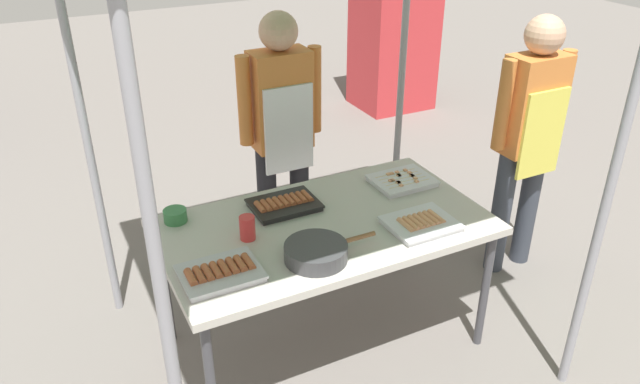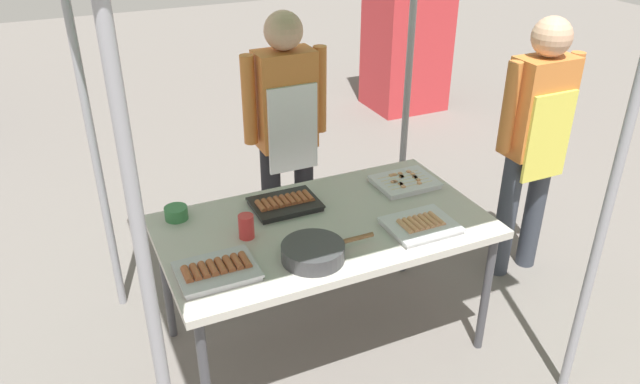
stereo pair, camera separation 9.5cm
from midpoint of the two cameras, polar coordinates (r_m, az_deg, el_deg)
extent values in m
plane|color=#66605B|center=(3.48, 1.16, -13.54)|extent=(18.00, 18.00, 0.00)
cube|color=#B7B2A8|center=(3.04, 1.29, -3.24)|extent=(1.60, 0.90, 0.04)
cylinder|color=#3F3F44|center=(2.79, -9.54, -17.02)|extent=(0.04, 0.04, 0.71)
cylinder|color=#3F3F44|center=(3.34, 15.90, -9.02)|extent=(0.04, 0.04, 0.71)
cylinder|color=#3F3F44|center=(3.38, -13.27, -8.17)|extent=(0.04, 0.04, 0.71)
cylinder|color=#3F3F44|center=(3.84, 8.66, -2.80)|extent=(0.04, 0.04, 0.71)
cylinder|color=gray|center=(1.96, -13.91, -10.84)|extent=(0.04, 0.04, 2.22)
cylinder|color=gray|center=(2.86, 26.28, 0.15)|extent=(0.04, 0.04, 2.22)
cylinder|color=gray|center=(3.36, -19.74, 5.49)|extent=(0.04, 0.04, 2.22)
cylinder|color=gray|center=(3.95, 8.85, 10.16)|extent=(0.04, 0.04, 2.22)
cube|color=#ADADB2|center=(2.70, -8.50, -7.40)|extent=(0.33, 0.25, 0.02)
cube|color=#ADADB2|center=(2.69, -8.53, -7.12)|extent=(0.34, 0.26, 0.01)
cylinder|color=#9E512D|center=(2.66, -11.20, -7.55)|extent=(0.03, 0.11, 0.03)
cylinder|color=#9E512D|center=(2.66, -10.43, -7.37)|extent=(0.03, 0.11, 0.03)
cylinder|color=#9E512D|center=(2.67, -9.67, -7.20)|extent=(0.03, 0.11, 0.03)
cylinder|color=#9E512D|center=(2.68, -8.92, -7.03)|extent=(0.03, 0.11, 0.03)
cylinder|color=#9E512D|center=(2.68, -8.17, -6.85)|extent=(0.03, 0.11, 0.03)
cylinder|color=#9E512D|center=(2.69, -7.42, -6.68)|extent=(0.03, 0.11, 0.03)
cylinder|color=#9E512D|center=(2.70, -6.68, -6.50)|extent=(0.03, 0.11, 0.03)
cylinder|color=#9E512D|center=(2.71, -5.95, -6.33)|extent=(0.03, 0.11, 0.03)
cube|color=silver|center=(3.42, 8.63, 0.80)|extent=(0.32, 0.25, 0.02)
cube|color=silver|center=(3.41, 8.65, 1.04)|extent=(0.33, 0.26, 0.01)
cylinder|color=tan|center=(3.36, 9.31, 0.59)|extent=(0.26, 0.01, 0.01)
cube|color=tan|center=(3.38, 9.97, 0.74)|extent=(0.02, 0.02, 0.02)
cube|color=tan|center=(3.33, 8.52, 0.40)|extent=(0.02, 0.02, 0.02)
cylinder|color=tan|center=(3.38, 8.98, 0.84)|extent=(0.26, 0.01, 0.01)
cube|color=tan|center=(3.41, 9.85, 1.04)|extent=(0.02, 0.02, 0.02)
cube|color=tan|center=(3.36, 8.29, 0.69)|extent=(0.02, 0.02, 0.02)
cube|color=tan|center=(3.36, 8.26, 0.68)|extent=(0.02, 0.02, 0.02)
cylinder|color=tan|center=(3.41, 8.66, 1.10)|extent=(0.26, 0.01, 0.01)
cube|color=tan|center=(3.44, 9.57, 1.30)|extent=(0.02, 0.02, 0.02)
cube|color=tan|center=(3.44, 9.55, 1.30)|extent=(0.02, 0.02, 0.02)
cube|color=tan|center=(3.38, 7.76, 0.90)|extent=(0.02, 0.02, 0.02)
cube|color=tan|center=(3.37, 7.57, 0.85)|extent=(0.02, 0.02, 0.02)
cylinder|color=tan|center=(3.44, 8.34, 1.35)|extent=(0.26, 0.01, 0.01)
cube|color=tan|center=(3.47, 9.34, 1.57)|extent=(0.02, 0.02, 0.02)
cube|color=tan|center=(3.44, 8.35, 1.35)|extent=(0.02, 0.02, 0.02)
cube|color=tan|center=(3.44, 8.33, 1.35)|extent=(0.02, 0.02, 0.02)
cylinder|color=tan|center=(3.46, 8.02, 1.59)|extent=(0.26, 0.01, 0.01)
cube|color=tan|center=(3.45, 7.72, 1.53)|extent=(0.02, 0.02, 0.02)
cube|color=tan|center=(3.47, 8.21, 1.63)|extent=(0.02, 0.02, 0.02)
cube|color=tan|center=(3.50, 8.97, 1.80)|extent=(0.02, 0.02, 0.02)
cube|color=tan|center=(3.44, 7.38, 1.46)|extent=(0.02, 0.02, 0.02)
cube|color=black|center=(3.16, -2.40, -1.26)|extent=(0.33, 0.24, 0.02)
cube|color=black|center=(3.16, -2.40, -1.01)|extent=(0.34, 0.25, 0.01)
cylinder|color=#9E512D|center=(3.11, -4.64, -1.35)|extent=(0.03, 0.11, 0.03)
cylinder|color=#9E512D|center=(3.12, -4.08, -1.23)|extent=(0.03, 0.11, 0.03)
cylinder|color=#9E512D|center=(3.13, -3.52, -1.11)|extent=(0.03, 0.11, 0.03)
cylinder|color=#9E512D|center=(3.14, -2.96, -0.99)|extent=(0.03, 0.11, 0.03)
cylinder|color=#9E512D|center=(3.15, -2.41, -0.87)|extent=(0.03, 0.11, 0.03)
cylinder|color=#9E512D|center=(3.16, -1.86, -0.75)|extent=(0.03, 0.11, 0.03)
cylinder|color=#9E512D|center=(3.17, -1.31, -0.63)|extent=(0.03, 0.11, 0.03)
cylinder|color=#9E512D|center=(3.19, -0.77, -0.51)|extent=(0.03, 0.11, 0.03)
cylinder|color=#9E512D|center=(3.20, -0.24, -0.39)|extent=(0.03, 0.11, 0.03)
cube|color=silver|center=(3.03, 10.18, -3.23)|extent=(0.32, 0.26, 0.02)
cube|color=silver|center=(3.02, 10.21, -2.97)|extent=(0.33, 0.28, 0.01)
cylinder|color=tan|center=(2.97, 8.79, -3.23)|extent=(0.03, 0.12, 0.03)
cylinder|color=tan|center=(2.98, 9.27, -3.10)|extent=(0.03, 0.12, 0.03)
cylinder|color=tan|center=(3.00, 9.75, -2.97)|extent=(0.03, 0.12, 0.03)
cylinder|color=tan|center=(3.01, 10.22, -2.84)|extent=(0.03, 0.12, 0.03)
cylinder|color=tan|center=(3.03, 10.69, -2.72)|extent=(0.03, 0.12, 0.03)
cylinder|color=tan|center=(3.05, 11.15, -2.59)|extent=(0.03, 0.12, 0.03)
cylinder|color=tan|center=(3.06, 11.61, -2.47)|extent=(0.03, 0.12, 0.03)
cylinder|color=#38383A|center=(2.75, 0.34, -5.60)|extent=(0.29, 0.29, 0.08)
cylinder|color=brown|center=(2.82, 4.45, -4.28)|extent=(0.16, 0.02, 0.02)
cylinder|color=#386B33|center=(2.73, 0.34, -5.12)|extent=(0.26, 0.26, 0.01)
cylinder|color=#33723F|center=(3.12, -12.32, -1.92)|extent=(0.11, 0.11, 0.06)
cylinder|color=red|center=(2.91, -5.91, -3.20)|extent=(0.07, 0.07, 0.12)
cylinder|color=black|center=(3.86, -3.77, -1.46)|extent=(0.12, 0.12, 0.81)
cylinder|color=black|center=(3.93, -0.79, -0.80)|extent=(0.12, 0.12, 0.81)
cube|color=#CC7233|center=(3.61, -2.47, 8.53)|extent=(0.34, 0.20, 0.58)
cube|color=white|center=(3.56, -1.75, 5.81)|extent=(0.30, 0.02, 0.52)
cylinder|color=#CC7233|center=(3.53, -5.83, 8.44)|extent=(0.08, 0.08, 0.52)
cylinder|color=#CC7233|center=(3.68, 0.73, 9.45)|extent=(0.08, 0.08, 0.52)
sphere|color=tan|center=(3.49, -2.61, 14.70)|extent=(0.22, 0.22, 0.22)
cylinder|color=#333842|center=(3.95, 17.52, -2.18)|extent=(0.12, 0.12, 0.81)
cylinder|color=#333842|center=(4.09, 19.86, -1.50)|extent=(0.12, 0.12, 0.81)
cube|color=#CC7233|center=(3.73, 20.34, 7.39)|extent=(0.34, 0.20, 0.57)
cube|color=#D8CC4C|center=(3.71, 21.11, 4.74)|extent=(0.30, 0.02, 0.52)
cylinder|color=#CC7233|center=(3.58, 17.84, 7.42)|extent=(0.08, 0.08, 0.52)
cylinder|color=#CC7233|center=(3.88, 22.79, 8.14)|extent=(0.08, 0.08, 0.52)
sphere|color=tan|center=(3.62, 21.40, 13.23)|extent=(0.22, 0.22, 0.22)
cube|color=#C63338|center=(6.48, 8.65, 16.46)|extent=(0.73, 0.64, 2.05)
camera|label=1|loc=(0.05, -89.09, 0.49)|focal=34.58mm
camera|label=2|loc=(0.05, 90.91, -0.49)|focal=34.58mm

